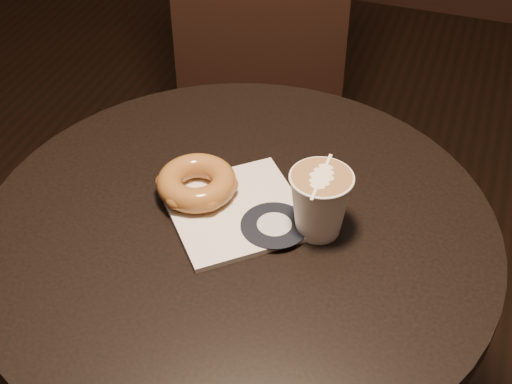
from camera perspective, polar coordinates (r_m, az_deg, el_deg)
cafe_table at (r=1.10m, az=-1.26°, el=-10.05°), size 0.70×0.70×0.75m
chair at (r=1.61m, az=0.27°, el=8.85°), size 0.49×0.49×0.99m
pastry_bag at (r=0.97m, az=-1.58°, el=-1.51°), size 0.24×0.24×0.01m
doughnut at (r=0.98m, az=-4.76°, el=0.75°), size 0.11×0.11×0.04m
latte_cup at (r=0.92m, az=5.12°, el=-0.95°), size 0.08×0.08×0.09m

